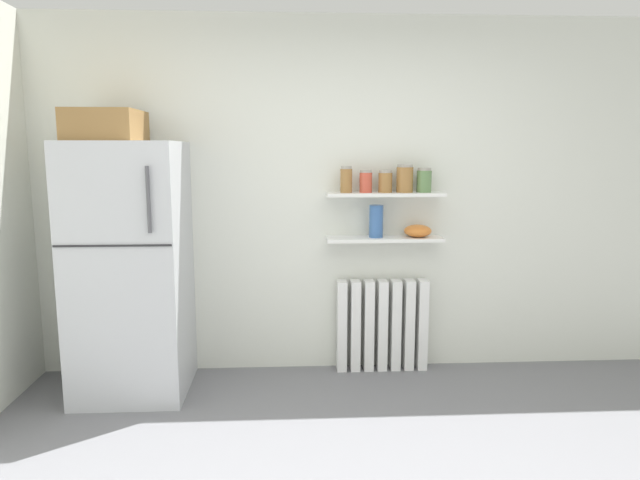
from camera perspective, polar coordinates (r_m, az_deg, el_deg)
The scene contains 13 objects.
ground_plane at distance 3.14m, azimuth 4.19°, elevation -22.63°, with size 7.04×7.04×0.00m, color slate.
back_wall at distance 4.23m, azimuth 1.73°, elevation 4.33°, with size 7.04×0.10×2.60m, color silver.
refrigerator at distance 4.01m, azimuth -18.62°, elevation -2.22°, with size 0.72×0.75×1.90m.
radiator at distance 4.33m, azimuth 6.26°, elevation -8.53°, with size 0.68×0.12×0.69m.
wall_shelf_lower at distance 4.15m, azimuth 6.49°, elevation 0.11°, with size 0.84×0.22×0.03m, color white.
wall_shelf_upper at distance 4.11m, azimuth 6.57°, elevation 4.61°, with size 0.84×0.22×0.03m, color white.
storage_jar_0 at distance 4.07m, azimuth 2.66°, elevation 6.10°, with size 0.09×0.09×0.19m.
storage_jar_1 at distance 4.08m, azimuth 4.63°, elevation 5.90°, with size 0.09×0.09×0.16m.
storage_jar_2 at distance 4.10m, azimuth 6.59°, elevation 5.88°, with size 0.10×0.10×0.16m.
storage_jar_3 at distance 4.13m, azimuth 8.54°, elevation 6.14°, with size 0.12×0.12×0.20m.
storage_jar_4 at distance 4.16m, azimuth 10.44°, elevation 5.94°, with size 0.11×0.11×0.18m.
vase at distance 4.12m, azimuth 5.68°, elevation 1.89°, with size 0.10×0.10×0.23m, color #38609E.
shelf_bowl at distance 4.19m, azimuth 9.82°, elevation 0.92°, with size 0.20×0.20×0.09m, color orange.
Camera 1 is at (-0.36, -2.15, 1.65)m, focal length 31.76 mm.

